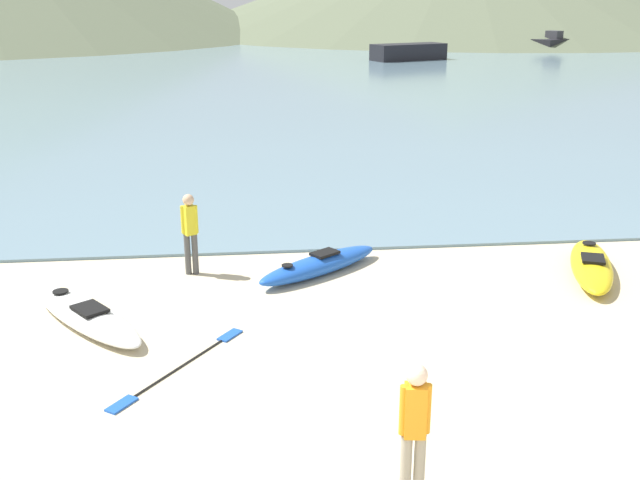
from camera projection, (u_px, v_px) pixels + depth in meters
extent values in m
cube|color=slate|center=(256.00, 73.00, 48.21)|extent=(160.00, 70.00, 0.06)
cone|color=#5B664C|center=(418.00, 1.00, 101.34)|extent=(72.98, 72.98, 7.48)
ellipsoid|color=white|center=(86.00, 315.00, 11.94)|extent=(2.52, 2.97, 0.27)
cube|color=black|center=(90.00, 309.00, 11.78)|extent=(0.67, 0.70, 0.05)
cylinder|color=black|center=(60.00, 291.00, 12.50)|extent=(0.26, 0.26, 0.02)
ellipsoid|color=blue|center=(319.00, 265.00, 14.02)|extent=(2.64, 2.18, 0.35)
cube|color=black|center=(325.00, 253.00, 14.05)|extent=(0.61, 0.57, 0.05)
cylinder|color=black|center=(287.00, 265.00, 13.45)|extent=(0.21, 0.21, 0.02)
ellipsoid|color=yellow|center=(591.00, 266.00, 13.99)|extent=(1.73, 2.99, 0.34)
cube|color=black|center=(593.00, 258.00, 13.80)|extent=(0.57, 0.64, 0.05)
cylinder|color=black|center=(589.00, 243.00, 14.67)|extent=(0.26, 0.26, 0.02)
cylinder|color=gray|center=(406.00, 470.00, 7.64)|extent=(0.12, 0.12, 0.80)
cylinder|color=gray|center=(419.00, 469.00, 7.65)|extent=(0.12, 0.12, 0.80)
cube|color=orange|center=(415.00, 411.00, 7.43)|extent=(0.24, 0.21, 0.57)
cylinder|color=orange|center=(403.00, 410.00, 7.41)|extent=(0.08, 0.08, 0.54)
cylinder|color=orange|center=(427.00, 409.00, 7.44)|extent=(0.08, 0.08, 0.54)
sphere|color=beige|center=(417.00, 375.00, 7.31)|extent=(0.22, 0.22, 0.22)
cylinder|color=#4C4C4C|center=(188.00, 254.00, 13.94)|extent=(0.11, 0.11, 0.78)
cylinder|color=#4C4C4C|center=(195.00, 254.00, 13.95)|extent=(0.11, 0.11, 0.78)
cube|color=yellow|center=(189.00, 220.00, 13.74)|extent=(0.27, 0.26, 0.55)
cylinder|color=yellow|center=(183.00, 220.00, 13.72)|extent=(0.08, 0.08, 0.52)
cylinder|color=yellow|center=(196.00, 219.00, 13.74)|extent=(0.08, 0.08, 0.52)
sphere|color=tan|center=(188.00, 200.00, 13.61)|extent=(0.21, 0.21, 0.21)
cube|color=black|center=(551.00, 45.00, 66.20)|extent=(3.84, 3.47, 0.99)
cube|color=#333338|center=(554.00, 35.00, 66.12)|extent=(1.48, 1.56, 0.69)
cube|color=black|center=(409.00, 52.00, 56.97)|extent=(6.10, 4.03, 1.21)
cylinder|color=black|center=(181.00, 367.00, 10.55)|extent=(1.13, 1.56, 0.03)
cube|color=blue|center=(122.00, 405.00, 9.58)|extent=(0.40, 0.46, 0.03)
cube|color=blue|center=(230.00, 335.00, 11.51)|extent=(0.40, 0.46, 0.03)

